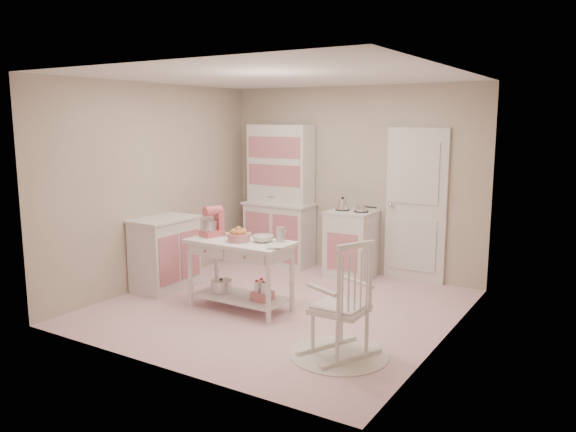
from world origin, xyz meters
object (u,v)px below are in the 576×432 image
object	(u,v)px
hutch	(279,195)
work_table	(240,275)
rocking_chair	(340,298)
base_cabinet	(165,253)
stand_mixer	(212,222)
bread_basket	(239,238)
stove	(351,244)

from	to	relation	value
hutch	work_table	xyz separation A→B (m)	(0.72, -1.95, -0.64)
hutch	rocking_chair	distance (m)	3.41
base_cabinet	stand_mixer	size ratio (longest dim) A/B	2.71
hutch	bread_basket	xyz separation A→B (m)	(0.74, -2.00, -0.19)
stove	work_table	world-z (taller)	stove
hutch	rocking_chair	world-z (taller)	hutch
base_cabinet	bread_basket	xyz separation A→B (m)	(1.31, -0.18, 0.39)
hutch	work_table	size ratio (longest dim) A/B	1.73
stand_mixer	work_table	bearing A→B (deg)	11.75
hutch	stand_mixer	world-z (taller)	hutch
rocking_chair	stand_mixer	distance (m)	2.08
work_table	stove	bearing A→B (deg)	75.78
stove	base_cabinet	xyz separation A→B (m)	(-1.77, -1.76, 0.00)
work_table	stand_mixer	size ratio (longest dim) A/B	3.53
rocking_chair	stand_mixer	bearing A→B (deg)	-172.24
stand_mixer	hutch	bearing A→B (deg)	113.28
hutch	stand_mixer	bearing A→B (deg)	-81.19
work_table	bread_basket	distance (m)	0.45
rocking_chair	stand_mixer	size ratio (longest dim) A/B	3.24
hutch	stand_mixer	xyz separation A→B (m)	(0.30, -1.93, -0.07)
stove	work_table	size ratio (longest dim) A/B	0.77
hutch	rocking_chair	bearing A→B (deg)	-48.11
hutch	bread_basket	bearing A→B (deg)	-69.72
rocking_chair	stand_mixer	xyz separation A→B (m)	(-1.95, 0.58, 0.42)
rocking_chair	work_table	world-z (taller)	rocking_chair
stove	bread_basket	world-z (taller)	stove
base_cabinet	bread_basket	world-z (taller)	base_cabinet
stove	base_cabinet	distance (m)	2.50
base_cabinet	stand_mixer	distance (m)	1.02
stove	rocking_chair	world-z (taller)	rocking_chair
hutch	stove	size ratio (longest dim) A/B	2.26
base_cabinet	rocking_chair	xyz separation A→B (m)	(2.83, -0.70, 0.09)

